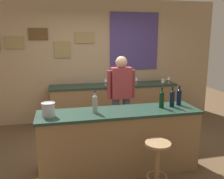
{
  "coord_description": "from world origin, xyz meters",
  "views": [
    {
      "loc": [
        -0.85,
        -3.64,
        1.95
      ],
      "look_at": [
        0.08,
        0.45,
        1.05
      ],
      "focal_mm": 39.29,
      "sensor_mm": 36.0,
      "label": 1
    }
  ],
  "objects_px": {
    "bar_stool": "(157,159)",
    "wine_glass_c": "(169,78)",
    "wine_bottle_a": "(95,103)",
    "wine_glass_a": "(106,80)",
    "coffee_mug": "(163,81)",
    "bartender": "(121,94)",
    "wine_bottle_d": "(179,96)",
    "wine_glass_b": "(136,79)",
    "ice_bucket": "(48,109)",
    "wine_bottle_b": "(162,99)",
    "wine_bottle_c": "(172,98)"
  },
  "relations": [
    {
      "from": "bar_stool",
      "to": "wine_glass_c",
      "type": "xyz_separation_m",
      "value": [
        1.37,
        2.59,
        0.55
      ]
    },
    {
      "from": "wine_glass_c",
      "to": "wine_bottle_a",
      "type": "bearing_deg",
      "value": -136.29
    },
    {
      "from": "wine_glass_c",
      "to": "ice_bucket",
      "type": "bearing_deg",
      "value": -143.43
    },
    {
      "from": "bartender",
      "to": "wine_glass_c",
      "type": "xyz_separation_m",
      "value": [
        1.41,
        1.0,
        0.07
      ]
    },
    {
      "from": "wine_glass_b",
      "to": "wine_glass_a",
      "type": "bearing_deg",
      "value": -179.31
    },
    {
      "from": "bartender",
      "to": "bar_stool",
      "type": "bearing_deg",
      "value": -88.23
    },
    {
      "from": "wine_bottle_a",
      "to": "coffee_mug",
      "type": "bearing_deg",
      "value": 46.04
    },
    {
      "from": "wine_bottle_d",
      "to": "ice_bucket",
      "type": "xyz_separation_m",
      "value": [
        -1.95,
        -0.12,
        -0.04
      ]
    },
    {
      "from": "wine_glass_a",
      "to": "wine_glass_b",
      "type": "height_order",
      "value": "same"
    },
    {
      "from": "wine_glass_c",
      "to": "coffee_mug",
      "type": "distance_m",
      "value": 0.15
    },
    {
      "from": "ice_bucket",
      "to": "bar_stool",
      "type": "bearing_deg",
      "value": -24.84
    },
    {
      "from": "wine_glass_c",
      "to": "wine_bottle_b",
      "type": "bearing_deg",
      "value": -118.39
    },
    {
      "from": "ice_bucket",
      "to": "wine_glass_a",
      "type": "bearing_deg",
      "value": 60.18
    },
    {
      "from": "wine_bottle_b",
      "to": "wine_glass_b",
      "type": "bearing_deg",
      "value": 81.98
    },
    {
      "from": "bar_stool",
      "to": "wine_glass_c",
      "type": "height_order",
      "value": "wine_glass_c"
    },
    {
      "from": "wine_glass_b",
      "to": "coffee_mug",
      "type": "xyz_separation_m",
      "value": [
        0.63,
        -0.06,
        -0.06
      ]
    },
    {
      "from": "bartender",
      "to": "wine_bottle_d",
      "type": "relative_size",
      "value": 5.29
    },
    {
      "from": "wine_glass_a",
      "to": "coffee_mug",
      "type": "height_order",
      "value": "wine_glass_a"
    },
    {
      "from": "bar_stool",
      "to": "wine_bottle_a",
      "type": "xyz_separation_m",
      "value": [
        -0.68,
        0.63,
        0.6
      ]
    },
    {
      "from": "bartender",
      "to": "wine_bottle_c",
      "type": "distance_m",
      "value": 1.08
    },
    {
      "from": "wine_glass_b",
      "to": "coffee_mug",
      "type": "distance_m",
      "value": 0.64
    },
    {
      "from": "wine_bottle_b",
      "to": "wine_bottle_a",
      "type": "bearing_deg",
      "value": -178.69
    },
    {
      "from": "wine_bottle_c",
      "to": "wine_glass_c",
      "type": "relative_size",
      "value": 1.97
    },
    {
      "from": "wine_bottle_c",
      "to": "wine_glass_a",
      "type": "distance_m",
      "value": 2.1
    },
    {
      "from": "bartender",
      "to": "wine_bottle_b",
      "type": "bearing_deg",
      "value": -68.36
    },
    {
      "from": "wine_glass_a",
      "to": "wine_glass_b",
      "type": "bearing_deg",
      "value": 0.69
    },
    {
      "from": "wine_glass_a",
      "to": "coffee_mug",
      "type": "relative_size",
      "value": 1.24
    },
    {
      "from": "bartender",
      "to": "wine_bottle_d",
      "type": "xyz_separation_m",
      "value": [
        0.69,
        -0.86,
        0.12
      ]
    },
    {
      "from": "bartender",
      "to": "wine_bottle_a",
      "type": "relative_size",
      "value": 5.29
    },
    {
      "from": "ice_bucket",
      "to": "wine_glass_b",
      "type": "height_order",
      "value": "ice_bucket"
    },
    {
      "from": "wine_glass_b",
      "to": "bartender",
      "type": "bearing_deg",
      "value": -120.93
    },
    {
      "from": "wine_bottle_a",
      "to": "wine_glass_a",
      "type": "xyz_separation_m",
      "value": [
        0.56,
        2.04,
        -0.05
      ]
    },
    {
      "from": "bartender",
      "to": "wine_glass_a",
      "type": "distance_m",
      "value": 1.09
    },
    {
      "from": "bartender",
      "to": "wine_glass_b",
      "type": "relative_size",
      "value": 10.45
    },
    {
      "from": "wine_bottle_d",
      "to": "wine_glass_b",
      "type": "bearing_deg",
      "value": 91.0
    },
    {
      "from": "bartender",
      "to": "ice_bucket",
      "type": "bearing_deg",
      "value": -141.92
    },
    {
      "from": "bartender",
      "to": "ice_bucket",
      "type": "xyz_separation_m",
      "value": [
        -1.26,
        -0.99,
        0.08
      ]
    },
    {
      "from": "bar_stool",
      "to": "wine_glass_a",
      "type": "height_order",
      "value": "wine_glass_a"
    },
    {
      "from": "wine_bottle_b",
      "to": "wine_bottle_c",
      "type": "distance_m",
      "value": 0.17
    },
    {
      "from": "wine_bottle_c",
      "to": "wine_glass_a",
      "type": "bearing_deg",
      "value": 106.97
    },
    {
      "from": "wine_bottle_d",
      "to": "wine_glass_a",
      "type": "height_order",
      "value": "wine_bottle_d"
    },
    {
      "from": "wine_bottle_b",
      "to": "bartender",
      "type": "bearing_deg",
      "value": 111.64
    },
    {
      "from": "wine_bottle_d",
      "to": "wine_glass_c",
      "type": "relative_size",
      "value": 1.97
    },
    {
      "from": "wine_bottle_a",
      "to": "wine_glass_b",
      "type": "bearing_deg",
      "value": 57.93
    },
    {
      "from": "wine_bottle_c",
      "to": "wine_bottle_b",
      "type": "bearing_deg",
      "value": -177.1
    },
    {
      "from": "wine_glass_a",
      "to": "wine_glass_c",
      "type": "relative_size",
      "value": 1.0
    },
    {
      "from": "wine_glass_a",
      "to": "wine_bottle_b",
      "type": "bearing_deg",
      "value": -77.71
    },
    {
      "from": "wine_bottle_a",
      "to": "ice_bucket",
      "type": "relative_size",
      "value": 1.63
    },
    {
      "from": "ice_bucket",
      "to": "wine_glass_b",
      "type": "relative_size",
      "value": 1.21
    },
    {
      "from": "bartender",
      "to": "ice_bucket",
      "type": "distance_m",
      "value": 1.6
    }
  ]
}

